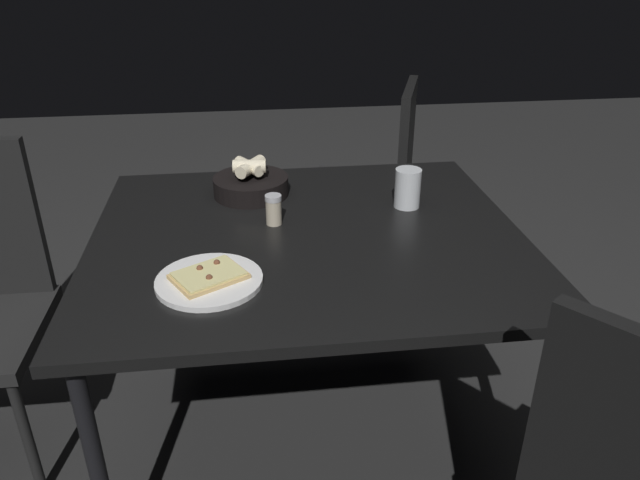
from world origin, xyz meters
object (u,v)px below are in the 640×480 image
(bread_basket, at_px, (251,183))
(chair_spare, at_px, (378,174))
(beer_glass, at_px, (407,190))
(pepper_shaker, at_px, (274,211))
(dining_table, at_px, (308,249))
(pizza_plate, at_px, (209,279))

(bread_basket, xyz_separation_m, chair_spare, (0.55, 0.61, -0.23))
(bread_basket, height_order, beer_glass, bread_basket)
(beer_glass, bearing_deg, chair_spare, 83.90)
(pepper_shaker, xyz_separation_m, chair_spare, (0.49, 0.84, -0.23))
(dining_table, bearing_deg, beer_glass, 24.14)
(dining_table, height_order, bread_basket, bread_basket)
(bread_basket, height_order, chair_spare, chair_spare)
(bread_basket, xyz_separation_m, pepper_shaker, (0.06, -0.23, 0.00))
(dining_table, xyz_separation_m, beer_glass, (0.32, 0.14, 0.10))
(pepper_shaker, bearing_deg, pizza_plate, -118.95)
(chair_spare, bearing_deg, bread_basket, -131.91)
(beer_glass, height_order, pepper_shaker, beer_glass)
(pizza_plate, relative_size, chair_spare, 0.28)
(chair_spare, bearing_deg, dining_table, -113.90)
(dining_table, height_order, pizza_plate, pizza_plate)
(bread_basket, bearing_deg, dining_table, -63.35)
(beer_glass, bearing_deg, bread_basket, 162.12)
(dining_table, xyz_separation_m, chair_spare, (0.40, 0.91, -0.14))
(dining_table, height_order, beer_glass, beer_glass)
(dining_table, bearing_deg, pepper_shaker, 142.31)
(pizza_plate, height_order, chair_spare, chair_spare)
(bread_basket, xyz_separation_m, beer_glass, (0.47, -0.15, 0.01))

